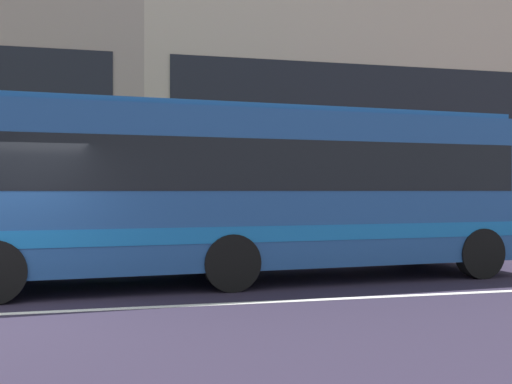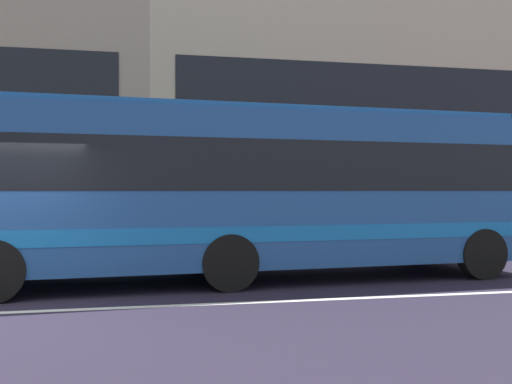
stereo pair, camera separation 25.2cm
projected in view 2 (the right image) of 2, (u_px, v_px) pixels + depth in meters
name	position (u px, v px, depth m)	size (l,w,h in m)	color
apartment_block_right	(382.00, 127.00, 26.45)	(21.49, 10.47, 9.42)	#C5B299
transit_bus	(249.00, 187.00, 11.14)	(11.06, 3.31, 3.32)	#214B8A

